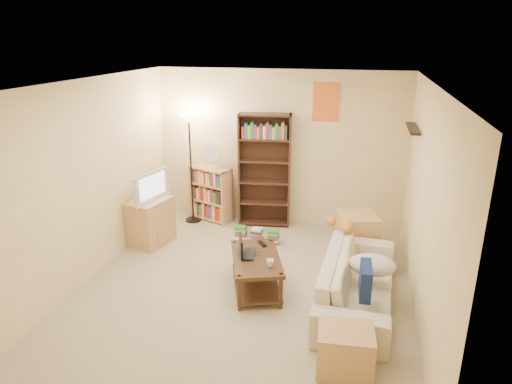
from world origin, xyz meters
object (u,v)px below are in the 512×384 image
Objects in this scene: short_bookshelf at (211,194)px; television at (148,186)px; side_table at (357,234)px; laptop at (253,254)px; mug at (270,263)px; tv_stand at (151,221)px; end_cabinet at (345,350)px; coffee_table at (256,268)px; desk_fan at (212,155)px; tabby_cat at (344,224)px; sofa at (358,281)px; tall_bookshelf at (264,168)px; floor_lamp at (190,138)px.

television is at bearing -97.39° from short_bookshelf.
side_table is at bearing -70.83° from television.
short_bookshelf is at bearing 23.46° from laptop.
mug is 0.14× the size of tv_stand.
end_cabinet is (2.39, -3.24, -0.24)m from short_bookshelf.
coffee_table is 0.35m from mug.
mug is 2.70m from desk_fan.
television is (-1.81, 0.92, 0.44)m from laptop.
mug is at bearing 132.51° from end_cabinet.
tabby_cat is at bearing -63.66° from laptop.
tabby_cat reaches higher than coffee_table.
tall_bookshelf reaches higher than sofa.
tall_bookshelf is at bearing 6.30° from floor_lamp.
tabby_cat is 2.62m from short_bookshelf.
short_bookshelf reaches higher than sofa.
desk_fan reaches higher than mug.
sofa is 2.22× the size of short_bookshelf.
tv_stand is 1.12× the size of side_table.
side_table reaches higher than laptop.
side_table is at bearing -52.38° from laptop.
tabby_cat is 1.30m from coffee_table.
tall_bookshelf is (1.51, 1.08, 0.63)m from tv_stand.
floor_lamp reaches higher than laptop.
end_cabinet is (-0.04, -2.47, -0.09)m from side_table.
television is 0.41× the size of tall_bookshelf.
short_bookshelf is (-2.26, 1.30, -0.20)m from tabby_cat.
desk_fan is (-1.21, 2.00, 0.86)m from coffee_table.
television reaches higher than end_cabinet.
mug is 0.22× the size of desk_fan.
tabby_cat is at bearing 93.83° from end_cabinet.
end_cabinet is (1.13, -1.20, -0.08)m from coffee_table.
tv_stand reaches higher than end_cabinet.
tv_stand is at bearing 103.31° from television.
coffee_table is at bearing -14.04° from tv_stand.
short_bookshelf is 0.51× the size of floor_lamp.
sofa reaches higher than laptop.
laptop is 2.59m from floor_lamp.
floor_lamp is (0.31, 0.95, 0.53)m from television.
mug is at bearing -130.07° from tabby_cat.
tall_bookshelf reaches higher than television.
tabby_cat is 2.88m from tv_stand.
tabby_cat is 2.00m from end_cabinet.
mug reaches higher than end_cabinet.
tabby_cat is at bearing -24.54° from floor_lamp.
coffee_table is (-1.21, 0.03, 0.00)m from sofa.
short_bookshelf is 2.07× the size of desk_fan.
end_cabinet is (1.48, -3.24, -0.76)m from tall_bookshelf.
desk_fan is at bearing 22.94° from laptop.
tabby_cat is at bearing 9.04° from tv_stand.
end_cabinet is (-0.08, -1.17, -0.08)m from sofa.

